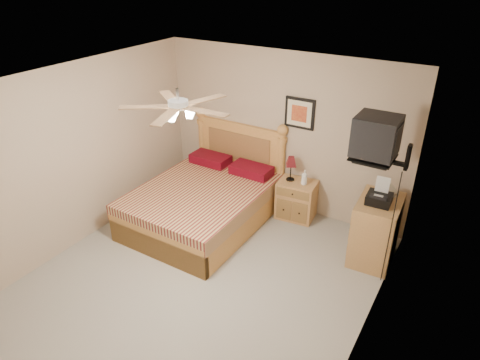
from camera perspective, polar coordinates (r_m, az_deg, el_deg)
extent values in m
plane|color=gray|center=(5.62, -5.29, -13.19)|extent=(4.50, 4.50, 0.00)
cube|color=white|center=(4.41, -6.72, 12.17)|extent=(4.00, 4.50, 0.04)
cube|color=tan|center=(6.64, 5.69, 6.26)|extent=(4.00, 0.04, 2.50)
cube|color=tan|center=(3.73, -27.77, -16.79)|extent=(4.00, 0.04, 2.50)
cube|color=tan|center=(6.19, -21.02, 2.82)|extent=(0.04, 4.50, 2.50)
cube|color=tan|center=(4.19, 17.03, -9.02)|extent=(0.04, 4.50, 2.50)
cube|color=#AB7D42|center=(6.70, 7.53, -2.61)|extent=(0.61, 0.48, 0.62)
imported|color=white|center=(6.45, 8.59, 0.34)|extent=(0.12, 0.12, 0.23)
cube|color=black|center=(6.39, 7.96, 8.81)|extent=(0.46, 0.04, 0.46)
cube|color=#A17447|center=(5.97, 17.63, -6.40)|extent=(0.57, 0.79, 0.90)
imported|color=beige|center=(5.96, 18.20, -1.37)|extent=(0.25, 0.30, 0.02)
imported|color=gray|center=(5.94, 18.20, -1.20)|extent=(0.32, 0.35, 0.02)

